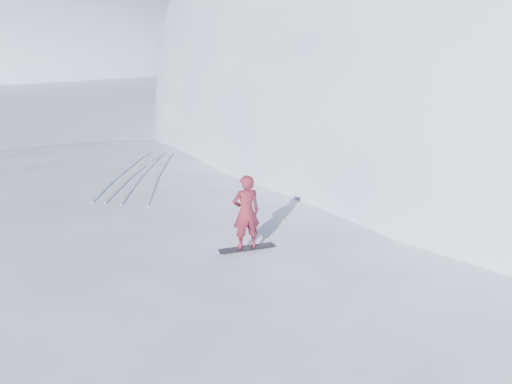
% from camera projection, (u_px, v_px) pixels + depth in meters
% --- Properties ---
extents(ground, '(400.00, 400.00, 0.00)m').
position_uv_depth(ground, '(117.00, 324.00, 14.94)').
color(ground, white).
rests_on(ground, ground).
extents(near_ridge, '(36.00, 28.00, 4.80)m').
position_uv_depth(near_ridge, '(191.00, 276.00, 17.47)').
color(near_ridge, white).
rests_on(near_ridge, ground).
extents(peak_shoulder, '(28.00, 24.00, 18.00)m').
position_uv_depth(peak_shoulder, '(452.00, 151.00, 31.07)').
color(peak_shoulder, white).
rests_on(peak_shoulder, ground).
extents(far_ridge_c, '(140.00, 90.00, 36.00)m').
position_uv_depth(far_ridge_c, '(179.00, 31.00, 124.57)').
color(far_ridge_c, white).
rests_on(far_ridge_c, ground).
extents(wind_bumps, '(16.00, 14.40, 1.00)m').
position_uv_depth(wind_bumps, '(132.00, 284.00, 17.01)').
color(wind_bumps, white).
rests_on(wind_bumps, ground).
extents(snowboard, '(1.29, 0.93, 0.02)m').
position_uv_depth(snowboard, '(246.00, 248.00, 13.73)').
color(snowboard, black).
rests_on(snowboard, near_ridge).
extents(snowboarder, '(0.80, 0.72, 1.83)m').
position_uv_depth(snowboarder, '(246.00, 212.00, 13.42)').
color(snowboarder, maroon).
rests_on(snowboarder, snowboard).
extents(board_tracks, '(2.81, 5.94, 0.04)m').
position_uv_depth(board_tracks, '(139.00, 172.00, 19.40)').
color(board_tracks, silver).
rests_on(board_tracks, ground).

